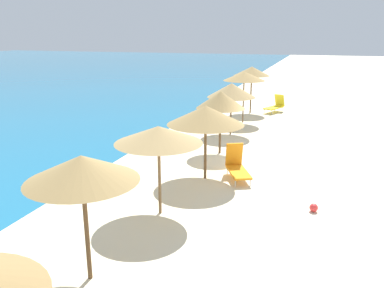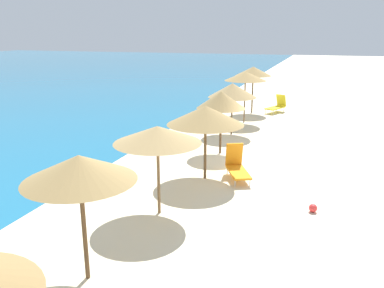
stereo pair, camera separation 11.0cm
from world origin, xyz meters
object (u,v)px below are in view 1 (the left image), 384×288
at_px(beach_umbrella_1, 82,169).
at_px(beach_umbrella_4, 221,100).
at_px(beach_umbrella_3, 206,115).
at_px(beach_umbrella_6, 244,76).
at_px(lounge_chair_1, 275,105).
at_px(beach_umbrella_7, 252,71).
at_px(lounge_chair_0, 237,166).
at_px(beach_ball, 314,208).
at_px(beach_umbrella_2, 158,135).
at_px(beach_umbrella_5, 231,90).

relative_size(beach_umbrella_1, beach_umbrella_4, 1.02).
xyz_separation_m(beach_umbrella_3, beach_umbrella_6, (9.34, 0.51, 0.34)).
relative_size(beach_umbrella_6, lounge_chair_1, 1.62).
height_order(beach_umbrella_7, lounge_chair_0, beach_umbrella_7).
distance_m(beach_umbrella_1, lounge_chair_0, 7.25).
bearing_deg(beach_ball, beach_umbrella_2, 109.16).
bearing_deg(beach_umbrella_3, beach_umbrella_6, 3.14).
bearing_deg(lounge_chair_1, beach_umbrella_4, 106.79).
height_order(beach_umbrella_3, beach_umbrella_4, beach_umbrella_4).
bearing_deg(beach_umbrella_4, beach_umbrella_6, 2.24).
bearing_deg(beach_umbrella_4, beach_umbrella_5, 4.97).
bearing_deg(beach_umbrella_2, beach_umbrella_3, -7.82).
bearing_deg(beach_umbrella_4, lounge_chair_0, -154.28).
relative_size(beach_umbrella_5, beach_umbrella_6, 0.90).
bearing_deg(beach_umbrella_7, beach_umbrella_5, -179.55).
xyz_separation_m(beach_umbrella_1, beach_umbrella_5, (12.77, -0.05, -0.20)).
bearing_deg(beach_umbrella_1, beach_umbrella_4, -2.04).
bearing_deg(lounge_chair_1, beach_umbrella_3, 109.59).
relative_size(beach_umbrella_3, beach_umbrella_5, 1.03).
xyz_separation_m(beach_umbrella_7, lounge_chair_1, (0.65, -1.48, -2.16)).
relative_size(lounge_chair_0, beach_ball, 6.72).
distance_m(beach_umbrella_3, beach_umbrella_4, 3.12).
bearing_deg(lounge_chair_0, beach_umbrella_4, -90.06).
height_order(beach_umbrella_3, beach_ball, beach_umbrella_3).
relative_size(beach_umbrella_1, beach_umbrella_6, 0.94).
distance_m(beach_umbrella_2, beach_umbrella_5, 9.44).
distance_m(beach_umbrella_5, lounge_chair_1, 6.89).
xyz_separation_m(beach_umbrella_2, lounge_chair_1, (15.94, -1.30, -1.84)).
height_order(beach_umbrella_3, beach_umbrella_7, beach_umbrella_7).
distance_m(beach_umbrella_5, beach_umbrella_6, 2.98).
xyz_separation_m(beach_umbrella_3, lounge_chair_1, (12.88, -0.88, -1.81)).
height_order(beach_umbrella_5, beach_umbrella_6, beach_umbrella_6).
distance_m(beach_umbrella_2, beach_ball, 4.85).
height_order(beach_umbrella_4, lounge_chair_1, beach_umbrella_4).
bearing_deg(lounge_chair_1, lounge_chair_0, 114.23).
relative_size(beach_umbrella_3, beach_umbrella_7, 0.91).
bearing_deg(beach_umbrella_5, lounge_chair_0, -165.11).
distance_m(beach_umbrella_4, lounge_chair_1, 10.00).
distance_m(beach_umbrella_2, beach_umbrella_7, 15.30).
bearing_deg(lounge_chair_0, beach_umbrella_1, 50.58).
distance_m(beach_umbrella_2, beach_umbrella_3, 3.09).
bearing_deg(beach_umbrella_5, beach_umbrella_3, -175.04).
relative_size(beach_umbrella_3, lounge_chair_0, 1.62).
height_order(beach_umbrella_3, beach_umbrella_6, beach_umbrella_6).
xyz_separation_m(beach_umbrella_2, beach_umbrella_5, (9.44, 0.13, -0.07)).
height_order(beach_umbrella_2, beach_umbrella_3, beach_umbrella_3).
distance_m(beach_umbrella_3, beach_umbrella_6, 9.36).
xyz_separation_m(beach_umbrella_1, beach_ball, (4.75, -4.30, -2.27)).
bearing_deg(beach_umbrella_7, beach_ball, -162.82).
distance_m(beach_umbrella_1, beach_ball, 6.80).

